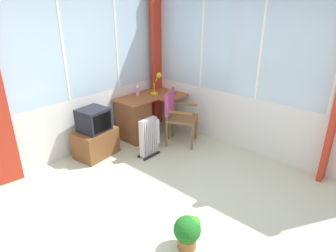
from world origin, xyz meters
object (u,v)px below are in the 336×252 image
at_px(tv_remote, 172,93).
at_px(tv_on_stand, 95,135).
at_px(desk_lamp, 159,80).
at_px(spray_bottle, 138,90).
at_px(potted_plant, 188,231).
at_px(wooden_armchair, 175,110).
at_px(desk, 136,118).
at_px(space_heater, 150,137).

xyz_separation_m(tv_remote, tv_on_stand, (-1.55, 0.26, -0.40)).
relative_size(desk_lamp, tv_remote, 2.67).
bearing_deg(spray_bottle, potted_plant, -123.55).
bearing_deg(wooden_armchair, tv_on_stand, 152.45).
bearing_deg(potted_plant, tv_remote, 44.20).
relative_size(desk, spray_bottle, 5.47).
relative_size(tv_on_stand, space_heater, 1.25).
relative_size(desk, potted_plant, 3.25).
distance_m(tv_on_stand, potted_plant, 2.39).
height_order(tv_remote, wooden_armchair, wooden_armchair).
bearing_deg(desk, tv_on_stand, 179.61).
height_order(spray_bottle, wooden_armchair, spray_bottle).
distance_m(space_heater, potted_plant, 2.02).
distance_m(desk_lamp, tv_on_stand, 1.56).
relative_size(desk, space_heater, 1.84).
height_order(desk_lamp, spray_bottle, desk_lamp).
xyz_separation_m(desk_lamp, wooden_armchair, (-0.20, -0.56, -0.40)).
bearing_deg(spray_bottle, space_heater, -121.94).
bearing_deg(tv_remote, desk, 134.45).
relative_size(wooden_armchair, potted_plant, 2.62).
height_order(desk, space_heater, desk).
bearing_deg(space_heater, desk_lamp, 34.40).
bearing_deg(desk_lamp, tv_on_stand, 177.13).
xyz_separation_m(desk, tv_on_stand, (-0.86, 0.01, -0.04)).
height_order(desk, potted_plant, desk).
distance_m(wooden_armchair, tv_on_stand, 1.40).
distance_m(spray_bottle, wooden_armchair, 0.81).
bearing_deg(desk, potted_plant, -121.62).
bearing_deg(tv_remote, space_heater, 176.43).
height_order(tv_remote, space_heater, tv_remote).
xyz_separation_m(tv_remote, potted_plant, (-2.11, -2.05, -0.55)).
xyz_separation_m(spray_bottle, tv_on_stand, (-1.06, -0.12, -0.49)).
xyz_separation_m(tv_remote, spray_bottle, (-0.50, 0.38, 0.09)).
height_order(space_heater, potted_plant, space_heater).
relative_size(desk, wooden_armchair, 1.24).
distance_m(desk, space_heater, 0.70).
distance_m(desk_lamp, wooden_armchair, 0.72).
height_order(desk_lamp, tv_remote, desk_lamp).
xyz_separation_m(spray_bottle, space_heater, (-0.48, -0.77, -0.52)).
bearing_deg(desk_lamp, desk, 173.30).
xyz_separation_m(desk, desk_lamp, (0.56, -0.07, 0.61)).
bearing_deg(spray_bottle, desk, -146.83).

